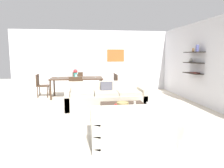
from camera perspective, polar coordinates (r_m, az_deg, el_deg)
ground_plane at (r=6.02m, az=-0.41°, el=-7.36°), size 18.00×18.00×0.00m
back_wall_unit at (r=9.35m, az=-1.20°, el=6.49°), size 8.40×0.09×2.70m
right_wall_shelf_unit at (r=7.38m, az=23.09°, el=5.46°), size 0.34×8.20×2.70m
sofa_beige at (r=6.26m, az=-1.78°, el=-4.01°), size 2.38×0.90×0.78m
loveseat_white at (r=3.83m, az=6.10°, el=-11.88°), size 1.54×0.90×0.78m
coffee_table at (r=5.10m, az=3.32°, el=-7.99°), size 1.09×0.96×0.38m
decorative_bowl at (r=5.08m, az=2.99°, el=-5.40°), size 0.30×0.30×0.07m
candle_jar at (r=5.14m, az=6.34°, el=-5.26°), size 0.06×0.06×0.08m
apple_on_coffee_table at (r=4.89m, az=1.05°, el=-5.92°), size 0.07×0.07×0.07m
dining_table at (r=7.93m, az=-9.79°, el=1.29°), size 1.96×0.98×0.75m
dining_chair_right_far at (r=8.24m, az=-0.01°, el=0.37°), size 0.44×0.44×0.88m
dining_chair_head at (r=8.85m, az=-9.53°, el=0.79°), size 0.44×0.44×0.88m
dining_chair_left_far at (r=8.35m, az=-19.24°, el=0.03°), size 0.44×0.44×0.88m
dining_chair_foot at (r=7.07m, az=-10.04°, el=-1.01°), size 0.44×0.44×0.88m
dining_chair_right_near at (r=7.80m, az=0.41°, el=-0.05°), size 0.44×0.44×0.88m
wine_glass_foot at (r=7.49m, az=-9.95°, el=2.27°), size 0.06×0.06×0.16m
wine_glass_head at (r=8.34m, az=-9.70°, el=2.93°), size 0.07×0.07×0.18m
wine_glass_left_far at (r=8.10m, az=-14.84°, el=2.43°), size 0.06×0.06×0.14m
wine_glass_right_near at (r=7.80m, az=-4.59°, el=2.63°), size 0.07×0.07×0.17m
centerpiece_vase at (r=7.94m, az=-10.16°, el=3.01°), size 0.16×0.16×0.33m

